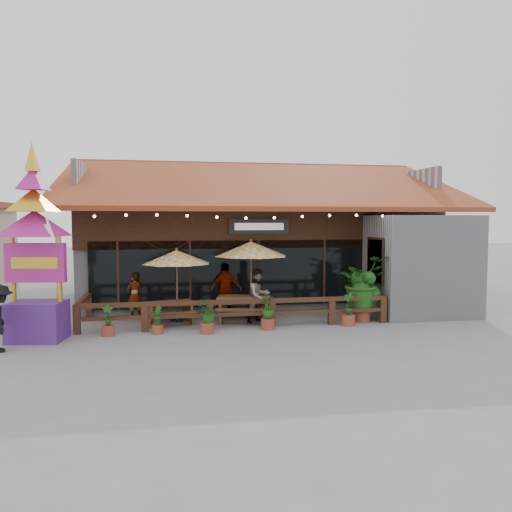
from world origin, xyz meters
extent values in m
plane|color=gray|center=(0.00, 0.00, 0.00)|extent=(100.00, 100.00, 0.00)
cube|color=#B5B5BA|center=(0.00, 7.00, 2.00)|extent=(14.00, 10.00, 4.00)
cube|color=#3B2213|center=(-1.50, 1.92, 3.20)|extent=(11.00, 0.16, 1.60)
cube|color=black|center=(-1.50, 1.90, 1.50)|extent=(10.00, 0.12, 2.40)
cube|color=#F2C36D|center=(-1.50, 2.10, 1.50)|extent=(9.80, 0.05, 2.20)
cube|color=#B5B5BA|center=(5.25, 0.65, 1.80)|extent=(3.50, 2.70, 3.60)
cube|color=red|center=(3.44, 0.50, 2.00)|extent=(0.06, 1.20, 1.50)
cube|color=#3B2213|center=(3.43, 0.50, 2.00)|extent=(0.04, 1.34, 1.64)
cube|color=#9E4423|center=(0.00, 3.50, 4.90)|extent=(15.50, 7.05, 2.37)
cube|color=#9E4423|center=(0.00, 10.50, 4.90)|extent=(15.50, 7.05, 2.37)
cube|color=#9E4423|center=(0.00, 7.00, 6.02)|extent=(15.50, 0.30, 0.12)
cube|color=#B5B5BA|center=(-7.00, 7.00, 4.70)|extent=(0.20, 9.00, 1.80)
cube|color=#B5B5BA|center=(7.00, 7.00, 4.70)|extent=(0.20, 9.00, 1.80)
cube|color=black|center=(-0.50, 1.80, 3.20)|extent=(2.20, 0.10, 0.55)
cube|color=silver|center=(-0.50, 1.74, 3.20)|extent=(1.80, 0.02, 0.25)
cube|color=#3B2213|center=(-5.50, 1.86, 1.50)|extent=(0.08, 0.08, 2.40)
cube|color=#3B2213|center=(-3.00, 1.86, 1.50)|extent=(0.08, 0.08, 2.40)
cube|color=#3B2213|center=(-0.50, 1.86, 1.50)|extent=(0.08, 0.08, 2.40)
cube|color=#3B2213|center=(2.00, 1.86, 1.50)|extent=(0.08, 0.08, 2.40)
sphere|color=#FFC78C|center=(-6.00, 0.08, 3.55)|extent=(0.09, 0.09, 0.09)
sphere|color=#FFC78C|center=(-5.05, 0.08, 3.59)|extent=(0.09, 0.09, 0.09)
sphere|color=#FFC78C|center=(-4.10, 0.08, 3.60)|extent=(0.09, 0.09, 0.09)
sphere|color=#FFC78C|center=(-3.15, 0.08, 3.57)|extent=(0.09, 0.09, 0.09)
sphere|color=#FFC78C|center=(-2.20, 0.08, 3.53)|extent=(0.09, 0.09, 0.09)
sphere|color=#FFC78C|center=(-1.25, 0.08, 3.50)|extent=(0.09, 0.09, 0.09)
sphere|color=#FFC78C|center=(-0.30, 0.08, 3.51)|extent=(0.09, 0.09, 0.09)
sphere|color=#FFC78C|center=(0.65, 0.08, 3.55)|extent=(0.09, 0.09, 0.09)
sphere|color=#FFC78C|center=(1.60, 0.08, 3.59)|extent=(0.09, 0.09, 0.09)
sphere|color=#FFC78C|center=(2.55, 0.08, 3.60)|extent=(0.09, 0.09, 0.09)
sphere|color=#FFC78C|center=(3.50, 0.08, 3.57)|extent=(0.09, 0.09, 0.09)
cube|color=#452718|center=(-6.50, -0.50, 0.45)|extent=(0.20, 0.20, 0.90)
cube|color=#452718|center=(-4.50, -0.50, 0.45)|extent=(0.20, 0.20, 0.90)
cube|color=#452718|center=(-2.50, -0.50, 0.45)|extent=(0.20, 0.20, 0.90)
cube|color=#452718|center=(-0.50, -0.50, 0.45)|extent=(0.20, 0.20, 0.90)
cube|color=#452718|center=(1.50, -0.50, 0.45)|extent=(0.20, 0.20, 0.90)
cube|color=#452718|center=(3.30, -0.50, 0.45)|extent=(0.20, 0.20, 0.90)
cube|color=#452718|center=(-1.60, -0.50, 0.85)|extent=(9.80, 0.16, 0.14)
cube|color=#452718|center=(-1.60, -0.50, 0.45)|extent=(9.80, 0.12, 0.12)
cube|color=#452718|center=(-6.50, 0.75, 0.85)|extent=(0.16, 2.50, 0.14)
cube|color=#452718|center=(-6.50, 1.90, 0.45)|extent=(0.20, 0.20, 0.90)
cylinder|color=brown|center=(-3.48, 0.91, 1.17)|extent=(0.06, 0.06, 2.35)
cone|color=yellow|center=(-3.48, 0.91, 2.20)|extent=(2.88, 2.88, 0.46)
sphere|color=brown|center=(-3.48, 0.91, 2.45)|extent=(0.10, 0.10, 0.10)
cylinder|color=black|center=(-3.48, 0.91, 0.03)|extent=(0.45, 0.45, 0.06)
cylinder|color=brown|center=(-0.93, 1.03, 1.30)|extent=(0.07, 0.07, 2.60)
cone|color=yellow|center=(-0.93, 1.03, 2.43)|extent=(2.91, 2.91, 0.51)
sphere|color=brown|center=(-0.93, 1.03, 2.72)|extent=(0.11, 0.11, 0.11)
cylinder|color=black|center=(-0.93, 1.03, 0.03)|extent=(0.50, 0.50, 0.07)
cube|color=brown|center=(-3.74, 0.57, 0.71)|extent=(1.66, 1.06, 0.06)
cube|color=brown|center=(-4.39, 0.41, 0.35)|extent=(0.23, 0.67, 0.71)
cube|color=brown|center=(-3.09, 0.73, 0.35)|extent=(0.23, 0.67, 0.71)
cube|color=brown|center=(-3.62, 0.06, 0.42)|extent=(1.55, 0.63, 0.05)
cube|color=brown|center=(-3.87, 1.08, 0.42)|extent=(1.55, 0.63, 0.05)
cube|color=brown|center=(-1.25, 0.57, 0.81)|extent=(1.90, 1.20, 0.07)
cube|color=brown|center=(-2.00, 0.74, 0.41)|extent=(0.26, 0.77, 0.81)
cube|color=brown|center=(-0.50, 0.39, 0.41)|extent=(0.26, 0.77, 0.81)
cube|color=brown|center=(-1.39, -0.02, 0.48)|extent=(1.78, 0.70, 0.06)
cube|color=brown|center=(-1.11, 1.16, 0.48)|extent=(1.78, 0.70, 0.06)
cube|color=#51227D|center=(-7.46, -1.10, 0.56)|extent=(1.65, 1.34, 1.12)
cube|color=#B32184|center=(-7.46, -1.10, 2.23)|extent=(1.69, 0.50, 1.12)
cube|color=gold|center=(-7.46, -1.23, 2.23)|extent=(1.29, 0.24, 0.33)
cylinder|color=gold|center=(-8.12, -1.10, 2.05)|extent=(0.15, 0.15, 1.86)
cylinder|color=gold|center=(-6.81, -1.10, 2.05)|extent=(0.15, 0.15, 1.86)
pyramid|color=#B32184|center=(-7.46, -1.10, 3.72)|extent=(2.56, 2.56, 0.74)
pyramid|color=gold|center=(-7.46, -1.10, 4.33)|extent=(1.82, 1.82, 0.65)
pyramid|color=#B32184|center=(-7.46, -1.10, 4.93)|extent=(1.17, 1.17, 0.65)
pyramid|color=gold|center=(-7.46, -1.10, 5.63)|extent=(0.53, 0.53, 0.84)
cylinder|color=brown|center=(2.70, -0.10, 0.22)|extent=(0.60, 0.60, 0.44)
imported|color=#1B5819|center=(2.70, -0.10, 1.34)|extent=(2.03, 1.92, 1.80)
sphere|color=#1B5819|center=(2.85, -0.20, 1.00)|extent=(0.60, 0.60, 0.60)
sphere|color=#1B5819|center=(2.58, 0.04, 1.20)|extent=(0.52, 0.52, 0.52)
imported|color=#3B2213|center=(-4.93, 1.70, 0.80)|extent=(0.70, 0.63, 1.60)
imported|color=#3B2213|center=(-0.78, 0.27, 0.91)|extent=(1.11, 1.03, 1.81)
imported|color=#3B2213|center=(-1.73, 1.59, 0.94)|extent=(1.19, 0.73, 1.89)
imported|color=black|center=(-8.11, -2.22, 0.88)|extent=(0.96, 1.28, 1.77)
cylinder|color=brown|center=(-5.56, -0.90, 0.15)|extent=(0.38, 0.38, 0.31)
imported|color=#1B5819|center=(-5.56, -0.90, 0.62)|extent=(0.38, 0.30, 0.63)
cylinder|color=brown|center=(-4.11, -0.86, 0.14)|extent=(0.34, 0.34, 0.27)
imported|color=#1B5819|center=(-4.11, -0.86, 0.56)|extent=(0.31, 0.36, 0.57)
cylinder|color=brown|center=(-2.63, -1.08, 0.16)|extent=(0.41, 0.41, 0.33)
imported|color=#1B5819|center=(-2.63, -1.08, 0.67)|extent=(0.70, 0.63, 0.68)
cylinder|color=brown|center=(-0.71, -0.86, 0.17)|extent=(0.43, 0.43, 0.35)
imported|color=#1B5819|center=(-0.71, -0.86, 0.70)|extent=(0.55, 0.55, 0.71)
cylinder|color=brown|center=(1.99, -0.74, 0.18)|extent=(0.44, 0.44, 0.35)
imported|color=#1B5819|center=(1.99, -0.74, 0.71)|extent=(0.42, 0.46, 0.73)
camera|label=1|loc=(-3.78, -16.02, 3.44)|focal=35.00mm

